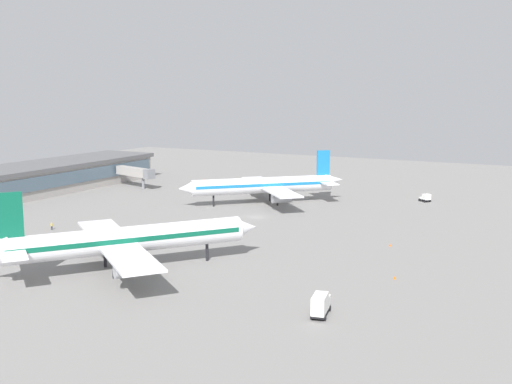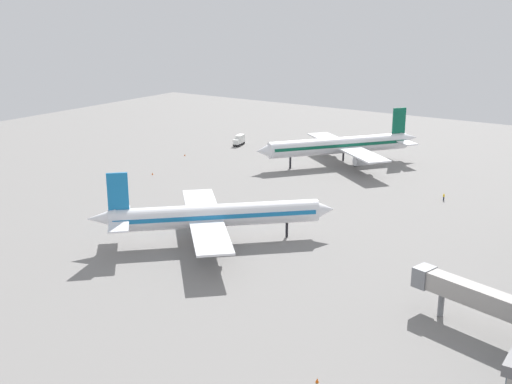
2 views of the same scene
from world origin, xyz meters
name	(u,v)px [view 1 (image 1 of 2)]	position (x,y,z in m)	size (l,w,h in m)	color
ground	(256,217)	(0.00, 0.00, 0.00)	(288.00, 288.00, 0.00)	gray
terminal_building	(55,175)	(-9.07, -77.94, 4.54)	(76.62, 21.78, 8.92)	#9E9993
airplane_at_gate	(125,240)	(52.49, 1.02, 5.63)	(42.86, 36.55, 15.49)	white
airplane_taxiing	(265,185)	(-17.46, -6.42, 5.34)	(37.30, 38.55, 14.70)	white
catering_truck	(321,304)	(57.30, 40.25, 1.70)	(5.86, 3.06, 3.30)	black
baggage_tug	(426,198)	(-41.82, 33.26, 1.16)	(3.62, 3.75, 2.30)	black
ground_crew_worker	(52,226)	(34.50, -35.23, 0.85)	(0.53, 0.53, 1.67)	#1E2338
jet_bridge	(136,172)	(-24.02, -57.01, 5.13)	(7.48, 17.70, 6.74)	#9E9993
safety_cone_near_gate	(390,245)	(13.43, 38.18, 0.30)	(0.44, 0.44, 0.60)	#EA590C
safety_cone_mid_apron	(204,179)	(-48.64, -46.44, 0.30)	(0.44, 0.44, 0.60)	#EA590C
safety_cone_far_side	(395,278)	(35.39, 45.12, 0.30)	(0.44, 0.44, 0.60)	#EA590C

